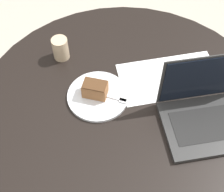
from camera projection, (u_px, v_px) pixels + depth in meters
ground_plane at (122, 178)px, 1.76m from camera, size 12.00×12.00×0.00m
dining_table at (125, 129)px, 1.30m from camera, size 1.17×1.17×0.72m
paper_document at (170, 77)px, 1.25m from camera, size 0.45×0.35×0.00m
plate at (98, 96)px, 1.19m from camera, size 0.23×0.23×0.01m
cake_slice at (95, 89)px, 1.16m from camera, size 0.09×0.06×0.06m
fork at (110, 97)px, 1.18m from camera, size 0.17×0.04×0.00m
coffee_glass at (61, 48)px, 1.28m from camera, size 0.07×0.07×0.10m
laptop at (209, 112)px, 1.11m from camera, size 0.40×0.35×0.24m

